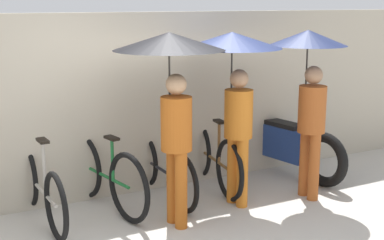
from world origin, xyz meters
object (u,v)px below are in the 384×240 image
at_px(pedestrian_leading, 171,70).
at_px(parked_bicycle_2, 163,169).
at_px(parked_bicycle_1, 105,175).
at_px(motorcycle, 283,145).
at_px(pedestrian_trailing, 309,71).
at_px(parked_bicycle_0, 41,188).
at_px(parked_bicycle_3, 213,158).
at_px(pedestrian_center, 234,66).

bearing_deg(pedestrian_leading, parked_bicycle_2, 70.36).
distance_m(parked_bicycle_1, motorcycle, 2.56).
xyz_separation_m(parked_bicycle_2, pedestrian_trailing, (1.54, -0.72, 1.16)).
bearing_deg(motorcycle, parked_bicycle_0, 82.30).
xyz_separation_m(parked_bicycle_0, parked_bicycle_1, (0.72, 0.02, 0.03)).
relative_size(parked_bicycle_2, parked_bicycle_3, 1.00).
height_order(parked_bicycle_0, pedestrian_leading, pedestrian_leading).
xyz_separation_m(parked_bicycle_1, pedestrian_trailing, (2.26, -0.72, 1.12)).
relative_size(parked_bicycle_3, pedestrian_trailing, 0.86).
bearing_deg(motorcycle, parked_bicycle_1, 82.49).
height_order(parked_bicycle_0, pedestrian_center, pedestrian_center).
xyz_separation_m(parked_bicycle_0, pedestrian_trailing, (2.98, -0.70, 1.15)).
xyz_separation_m(parked_bicycle_1, motorcycle, (2.56, 0.10, -0.00)).
xyz_separation_m(pedestrian_leading, motorcycle, (2.06, 0.78, -1.24)).
height_order(parked_bicycle_0, parked_bicycle_3, parked_bicycle_3).
bearing_deg(parked_bicycle_1, pedestrian_leading, -154.18).
distance_m(parked_bicycle_0, parked_bicycle_2, 1.44).
bearing_deg(parked_bicycle_3, motorcycle, -79.80).
xyz_separation_m(parked_bicycle_3, pedestrian_center, (-0.06, -0.54, 1.22)).
height_order(parked_bicycle_0, motorcycle, parked_bicycle_0).
bearing_deg(pedestrian_leading, parked_bicycle_1, 123.89).
distance_m(pedestrian_leading, pedestrian_center, 0.89).
height_order(parked_bicycle_0, parked_bicycle_1, parked_bicycle_1).
xyz_separation_m(parked_bicycle_0, parked_bicycle_3, (2.15, 0.07, 0.02)).
bearing_deg(parked_bicycle_2, pedestrian_trailing, -115.64).
relative_size(parked_bicycle_0, parked_bicycle_2, 1.04).
distance_m(parked_bicycle_2, pedestrian_trailing, 2.06).
bearing_deg(pedestrian_center, parked_bicycle_3, 78.18).
bearing_deg(parked_bicycle_2, parked_bicycle_0, 90.40).
height_order(parked_bicycle_1, pedestrian_center, pedestrian_center).
distance_m(parked_bicycle_1, parked_bicycle_2, 0.72).
bearing_deg(motorcycle, pedestrian_leading, 101.14).
bearing_deg(parked_bicycle_3, pedestrian_center, -178.67).
distance_m(parked_bicycle_3, pedestrian_trailing, 1.60).
height_order(parked_bicycle_0, pedestrian_trailing, pedestrian_trailing).
height_order(pedestrian_center, motorcycle, pedestrian_center).
height_order(pedestrian_leading, pedestrian_trailing, pedestrian_leading).
relative_size(parked_bicycle_0, parked_bicycle_3, 1.04).
relative_size(pedestrian_center, pedestrian_trailing, 0.99).
xyz_separation_m(parked_bicycle_2, parked_bicycle_3, (0.72, 0.04, 0.03)).
height_order(parked_bicycle_3, pedestrian_trailing, pedestrian_trailing).
bearing_deg(parked_bicycle_2, parked_bicycle_1, 90.08).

